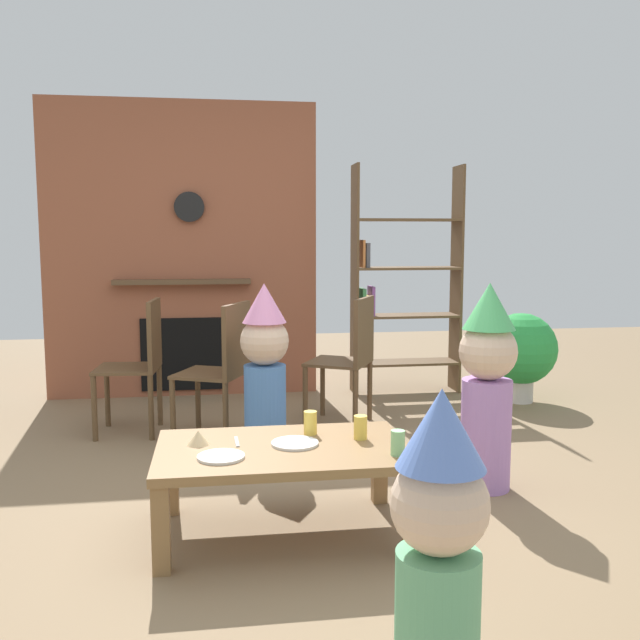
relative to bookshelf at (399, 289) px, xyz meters
name	(u,v)px	position (x,y,z in m)	size (l,w,h in m)	color
ground_plane	(302,506)	(-1.12, -2.40, -0.88)	(12.00, 12.00, 0.00)	#846B4C
brick_fireplace_feature	(182,251)	(-1.79, 0.20, 0.31)	(2.20, 0.28, 2.40)	#935138
bookshelf	(399,289)	(0.00, 0.00, 0.00)	(0.90, 0.28, 1.90)	brown
coffee_table	(283,459)	(-1.24, -2.70, -0.53)	(1.11, 0.69, 0.40)	olive
paper_cup_near_left	(398,443)	(-0.77, -2.90, -0.42)	(0.06, 0.06, 0.11)	#8CD18C
paper_cup_near_right	(310,423)	(-1.09, -2.53, -0.42)	(0.06, 0.06, 0.11)	#F2CC4C
paper_cup_center	(360,427)	(-0.88, -2.64, -0.42)	(0.06, 0.06, 0.11)	#F2CC4C
paper_plate_front	(221,457)	(-1.51, -2.83, -0.47)	(0.20, 0.20, 0.01)	white
paper_plate_rear	(295,443)	(-1.18, -2.68, -0.47)	(0.21, 0.21, 0.01)	white
birthday_cake_slice	(198,438)	(-1.61, -2.63, -0.44)	(0.10, 0.10, 0.06)	#EAC68C
table_fork	(237,442)	(-1.44, -2.61, -0.47)	(0.15, 0.02, 0.01)	silver
child_with_cone_hat	(439,555)	(-0.95, -4.01, -0.38)	(0.26, 0.26, 0.94)	#66B27F
child_in_pink	(487,381)	(-0.13, -2.29, -0.30)	(0.30, 0.30, 1.08)	#B27FCC
child_by_the_chairs	(265,366)	(-1.24, -1.60, -0.33)	(0.29, 0.29, 1.04)	#4C7FC6
dining_chair_left	(141,358)	(-2.02, -0.96, -0.37)	(0.43, 0.43, 0.90)	brown
dining_chair_middle	(224,364)	(-1.48, -1.25, -0.37)	(0.53, 0.53, 0.90)	brown
dining_chair_right	(351,353)	(-0.60, -0.98, -0.37)	(0.54, 0.54, 0.90)	brown
potted_plant_tall	(521,351)	(0.87, -0.50, -0.46)	(0.57, 0.57, 0.71)	beige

